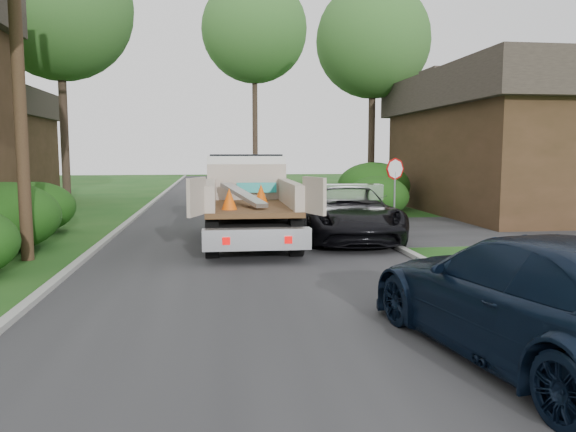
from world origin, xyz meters
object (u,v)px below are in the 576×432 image
(tree_center_far, at_px, (254,30))
(tree_left_far, at_px, (59,7))
(utility_pole, at_px, (17,46))
(black_pickup, at_px, (347,213))
(house_right, at_px, (530,141))
(navy_suv, at_px, (536,298))
(flatbed_truck, at_px, (247,193))
(stop_sign, at_px, (395,178))
(tree_right_far, at_px, (373,41))

(tree_center_far, bearing_deg, tree_left_far, -126.16)
(utility_pole, xyz_separation_m, black_pickup, (8.61, 2.25, -4.36))
(house_right, bearing_deg, navy_suv, -120.21)
(utility_pole, relative_size, flatbed_truck, 1.45)
(utility_pole, relative_size, black_pickup, 1.70)
(stop_sign, xyz_separation_m, tree_right_far, (2.30, 11.00, 6.70))
(house_right, xyz_separation_m, tree_center_far, (-11.00, 16.00, 7.82))
(utility_pole, bearing_deg, tree_left_far, 99.54)
(house_right, xyz_separation_m, flatbed_truck, (-12.88, -6.06, -1.75))
(house_right, relative_size, tree_left_far, 1.06)
(stop_sign, relative_size, house_right, 0.19)
(stop_sign, bearing_deg, tree_right_far, 78.19)
(tree_center_far, bearing_deg, tree_right_far, -61.19)
(tree_left_far, bearing_deg, tree_right_far, 11.31)
(utility_pole, height_order, house_right, utility_pole)
(house_right, xyz_separation_m, tree_left_far, (-20.50, 3.00, 5.82))
(house_right, height_order, black_pickup, house_right)
(stop_sign, height_order, house_right, house_right)
(stop_sign, relative_size, utility_pole, 0.25)
(tree_center_far, height_order, black_pickup, tree_center_far)
(tree_left_far, xyz_separation_m, tree_center_far, (9.50, 13.00, 2.00))
(house_right, relative_size, tree_center_far, 0.89)
(utility_pole, xyz_separation_m, tree_right_far, (12.98, 15.02, 3.31))
(tree_center_far, bearing_deg, house_right, -55.49)
(utility_pole, distance_m, black_pickup, 9.90)
(tree_right_far, height_order, flatbed_truck, tree_right_far)
(tree_right_far, height_order, tree_center_far, tree_center_far)
(navy_suv, bearing_deg, tree_left_far, -70.20)
(tree_right_far, bearing_deg, tree_left_far, -168.69)
(tree_right_far, bearing_deg, house_right, -47.49)
(tree_center_far, distance_m, black_pickup, 24.96)
(tree_center_far, distance_m, navy_suv, 34.52)
(black_pickup, bearing_deg, tree_left_far, 141.66)
(black_pickup, height_order, navy_suv, navy_suv)
(flatbed_truck, bearing_deg, navy_suv, -74.22)
(house_right, height_order, tree_left_far, tree_left_far)
(tree_left_far, relative_size, black_pickup, 2.07)
(black_pickup, xyz_separation_m, navy_suv, (-0.01, -10.21, 0.01))
(utility_pole, distance_m, navy_suv, 12.49)
(tree_right_far, bearing_deg, flatbed_truck, -121.47)
(tree_right_far, distance_m, flatbed_truck, 15.80)
(tree_right_far, bearing_deg, black_pickup, -108.92)
(navy_suv, bearing_deg, flatbed_truck, -82.85)
(tree_center_far, height_order, navy_suv, tree_center_far)
(tree_center_far, bearing_deg, navy_suv, -88.06)
(tree_left_far, xyz_separation_m, flatbed_truck, (7.62, -9.06, -7.57))
(tree_right_far, xyz_separation_m, black_pickup, (-4.38, -12.77, -7.66))
(stop_sign, distance_m, flatbed_truck, 5.20)
(navy_suv, bearing_deg, utility_pole, -50.97)
(house_right, bearing_deg, black_pickup, -145.58)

